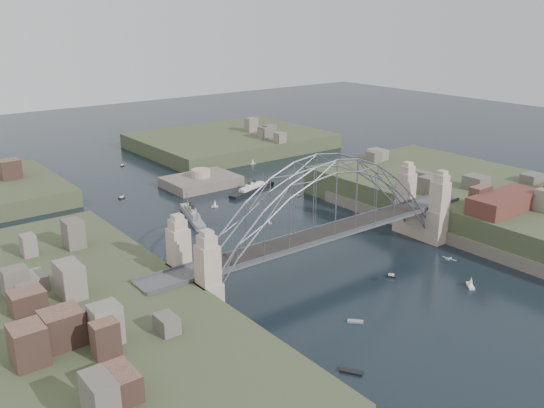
{
  "coord_description": "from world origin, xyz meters",
  "views": [
    {
      "loc": [
        -78.63,
        -83.93,
        52.39
      ],
      "look_at": [
        0.0,
        18.0,
        10.0
      ],
      "focal_mm": 38.82,
      "sensor_mm": 36.0,
      "label": 1
    }
  ],
  "objects": [
    {
      "name": "ground",
      "position": [
        0.0,
        0.0,
        0.0
      ],
      "size": [
        500.0,
        500.0,
        0.0
      ],
      "primitive_type": "plane",
      "color": "black",
      "rests_on": "ground"
    },
    {
      "name": "bridge",
      "position": [
        0.0,
        0.0,
        12.32
      ],
      "size": [
        84.0,
        13.8,
        24.6
      ],
      "color": "#49494C",
      "rests_on": "ground"
    },
    {
      "name": "shore_west",
      "position": [
        -57.32,
        0.0,
        1.97
      ],
      "size": [
        50.5,
        90.0,
        12.0
      ],
      "color": "#394328",
      "rests_on": "ground"
    },
    {
      "name": "shore_east",
      "position": [
        57.32,
        0.0,
        1.97
      ],
      "size": [
        50.5,
        90.0,
        12.0
      ],
      "color": "#394328",
      "rests_on": "ground"
    },
    {
      "name": "headland_ne",
      "position": [
        50.0,
        110.0,
        0.75
      ],
      "size": [
        70.0,
        55.0,
        9.5
      ],
      "primitive_type": "cube",
      "color": "#394328",
      "rests_on": "ground"
    },
    {
      "name": "fort_island",
      "position": [
        12.0,
        70.0,
        -0.34
      ],
      "size": [
        22.0,
        16.0,
        9.4
      ],
      "color": "#5F564C",
      "rests_on": "ground"
    },
    {
      "name": "wharf_shed",
      "position": [
        44.0,
        -14.0,
        10.0
      ],
      "size": [
        20.0,
        8.0,
        4.0
      ],
      "primitive_type": "cube",
      "color": "#592D26",
      "rests_on": "shore_east"
    },
    {
      "name": "naval_cruiser_near",
      "position": [
        -5.76,
        45.05,
        0.92
      ],
      "size": [
        8.49,
        19.63,
        5.93
      ],
      "color": "gray",
      "rests_on": "ground"
    },
    {
      "name": "naval_cruiser_far",
      "position": [
        -24.19,
        91.96,
        0.82
      ],
      "size": [
        6.17,
        15.69,
        5.29
      ],
      "color": "gray",
      "rests_on": "ground"
    },
    {
      "name": "ocean_liner",
      "position": [
        21.16,
        55.34,
        0.75
      ],
      "size": [
        19.57,
        8.74,
        4.84
      ],
      "color": "black",
      "rests_on": "ground"
    },
    {
      "name": "aeroplane",
      "position": [
        9.19,
        -24.22,
        8.36
      ],
      "size": [
        1.54,
        2.84,
        0.41
      ],
      "color": "#B4B7BD"
    },
    {
      "name": "small_boat_a",
      "position": [
        -16.56,
        20.52,
        0.15
      ],
      "size": [
        1.85,
        2.88,
        0.45
      ],
      "color": "white",
      "rests_on": "ground"
    },
    {
      "name": "small_boat_b",
      "position": [
        8.31,
        29.79,
        0.15
      ],
      "size": [
        1.3,
        1.83,
        0.45
      ],
      "color": "white",
      "rests_on": "ground"
    },
    {
      "name": "small_boat_c",
      "position": [
        -10.7,
        -20.02,
        0.15
      ],
      "size": [
        2.56,
        2.65,
        0.45
      ],
      "color": "white",
      "rests_on": "ground"
    },
    {
      "name": "small_boat_d",
      "position": [
        29.04,
        43.71,
        0.15
      ],
      "size": [
        1.66,
        2.12,
        0.45
      ],
      "color": "white",
      "rests_on": "ground"
    },
    {
      "name": "small_boat_e",
      "position": [
        -31.38,
        55.1,
        0.15
      ],
      "size": [
        3.74,
        2.02,
        0.45
      ],
      "color": "white",
      "rests_on": "ground"
    },
    {
      "name": "small_boat_f",
      "position": [
        4.1,
        49.59,
        0.99
      ],
      "size": [
        1.76,
        1.55,
        2.38
      ],
      "color": "white",
      "rests_on": "ground"
    },
    {
      "name": "small_boat_g",
      "position": [
        17.65,
        -24.02,
        0.74
      ],
      "size": [
        2.78,
        2.99,
        2.38
      ],
      "color": "white",
      "rests_on": "ground"
    },
    {
      "name": "small_boat_h",
      "position": [
        -13.31,
        72.99,
        0.29
      ],
      "size": [
        2.24,
        1.31,
        1.43
      ],
      "color": "white",
      "rests_on": "ground"
    },
    {
      "name": "small_boat_i",
      "position": [
        28.91,
        17.44,
        0.15
      ],
      "size": [
        2.19,
        2.02,
        0.45
      ],
      "color": "white",
      "rests_on": "ground"
    },
    {
      "name": "small_boat_j",
      "position": [
        -22.07,
        -30.39,
        0.15
      ],
      "size": [
        2.85,
        3.59,
        0.45
      ],
      "color": "white",
      "rests_on": "ground"
    },
    {
      "name": "small_boat_k",
      "position": [
        2.71,
        108.48,
        0.29
      ],
      "size": [
        1.78,
        1.65,
        1.43
      ],
      "color": "white",
      "rests_on": "ground"
    },
    {
      "name": "small_boat_l",
      "position": [
        -42.92,
        28.72,
        0.77
      ],
      "size": [
        2.63,
        2.85,
        2.38
      ],
      "color": "white",
      "rests_on": "ground"
    },
    {
      "name": "small_boat_m",
      "position": [
        8.47,
        -11.41,
        0.29
      ],
      "size": [
        1.47,
        1.91,
        1.43
      ],
      "color": "white",
      "rests_on": "ground"
    },
    {
      "name": "small_boat_n",
      "position": [
        40.9,
        82.47,
        0.83
      ],
      "size": [
        2.67,
        1.16,
        2.38
      ],
      "color": "white",
      "rests_on": "ground"
    }
  ]
}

